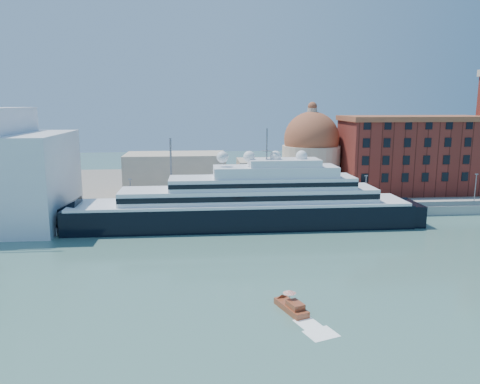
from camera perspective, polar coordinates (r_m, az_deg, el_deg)
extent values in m
plane|color=#3D695F|center=(90.55, 3.56, -7.95)|extent=(400.00, 400.00, 0.00)
cube|color=gray|center=(122.65, 1.15, -2.31)|extent=(180.00, 10.00, 2.50)
cube|color=slate|center=(162.70, -0.45, 0.87)|extent=(260.00, 72.00, 2.00)
cube|color=slate|center=(117.88, 1.40, -1.93)|extent=(180.00, 0.10, 1.20)
cube|color=black|center=(111.43, 0.03, -3.11)|extent=(80.73, 12.42, 6.73)
cone|color=black|center=(115.65, -21.44, -3.36)|extent=(10.35, 12.42, 12.42)
cube|color=black|center=(121.90, 19.30, -2.61)|extent=(6.21, 11.38, 6.21)
cube|color=white|center=(110.61, 0.03, -1.29)|extent=(78.66, 12.63, 0.62)
cube|color=white|center=(110.44, 1.10, -0.32)|extent=(60.03, 10.35, 3.10)
cube|color=black|center=(105.40, 1.41, -0.86)|extent=(60.03, 0.15, 1.24)
cube|color=white|center=(110.30, 2.71, 1.18)|extent=(43.47, 9.31, 2.69)
cube|color=white|center=(110.37, 4.32, 2.53)|extent=(28.98, 8.28, 2.48)
cube|color=white|center=(110.45, 5.39, 3.60)|extent=(16.56, 7.24, 1.66)
cylinder|color=slate|center=(109.30, 3.29, 5.85)|extent=(0.31, 0.31, 7.24)
sphere|color=white|center=(108.55, -2.15, 4.29)|extent=(2.69, 2.69, 2.69)
sphere|color=white|center=(109.06, 1.11, 4.32)|extent=(2.69, 2.69, 2.69)
sphere|color=white|center=(109.92, 4.34, 4.35)|extent=(2.69, 2.69, 2.69)
sphere|color=white|center=(111.12, 7.51, 4.35)|extent=(2.69, 2.69, 2.69)
cube|color=white|center=(116.50, -24.11, -4.27)|extent=(13.73, 5.64, 1.78)
cube|color=white|center=(115.26, -23.15, -3.61)|extent=(4.69, 3.18, 1.34)
cube|color=maroon|center=(68.88, 6.26, -13.90)|extent=(4.15, 6.77, 1.07)
cube|color=maroon|center=(67.68, 6.76, -13.53)|extent=(2.51, 3.09, 0.86)
cylinder|color=slate|center=(68.76, 6.05, -12.72)|extent=(0.06, 0.06, 1.71)
cone|color=red|center=(68.38, 6.07, -11.98)|extent=(1.93, 1.93, 0.43)
cube|color=maroon|center=(152.37, 20.25, 4.09)|extent=(42.00, 18.00, 22.00)
cube|color=brown|center=(151.59, 20.53, 8.40)|extent=(43.00, 19.00, 1.50)
cylinder|color=beige|center=(148.38, 8.61, 2.91)|extent=(18.00, 18.00, 14.00)
sphere|color=brown|center=(147.43, 8.71, 6.38)|extent=(17.00, 17.00, 17.00)
cylinder|color=beige|center=(147.04, 8.80, 9.49)|extent=(3.00, 3.00, 3.00)
cube|color=beige|center=(144.01, 3.35, 1.97)|extent=(18.00, 14.00, 10.00)
cube|color=beige|center=(144.40, -7.83, 2.32)|extent=(30.00, 16.00, 12.00)
cylinder|color=slate|center=(126.77, -26.73, -0.62)|extent=(0.24, 0.24, 8.00)
cube|color=slate|center=(126.10, -26.89, 1.21)|extent=(0.80, 0.30, 0.25)
cylinder|color=slate|center=(119.05, -13.18, -0.41)|extent=(0.24, 0.24, 8.00)
cube|color=slate|center=(118.34, -13.26, 1.53)|extent=(0.80, 0.30, 0.25)
cylinder|color=slate|center=(118.64, 1.32, -0.17)|extent=(0.24, 0.24, 8.00)
cube|color=slate|center=(117.92, 1.33, 1.79)|extent=(0.80, 0.30, 0.25)
cylinder|color=slate|center=(125.60, 15.05, 0.08)|extent=(0.24, 0.24, 8.00)
cube|color=slate|center=(124.93, 15.14, 1.93)|extent=(0.80, 0.30, 0.25)
cylinder|color=slate|center=(138.85, 26.75, 0.28)|extent=(0.24, 0.24, 8.00)
cube|color=slate|center=(138.24, 26.89, 1.95)|extent=(0.80, 0.30, 0.25)
cylinder|color=slate|center=(119.19, -8.38, 2.21)|extent=(0.50, 0.50, 18.00)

